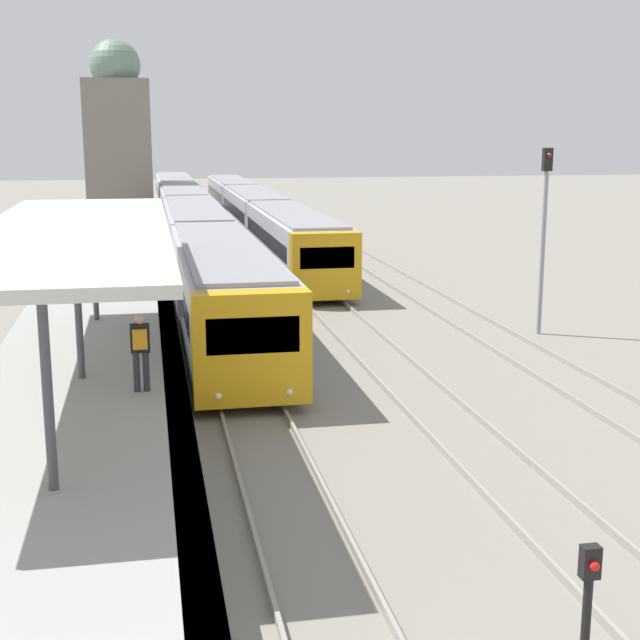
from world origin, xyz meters
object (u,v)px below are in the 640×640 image
at_px(signal_mast_far, 544,221).
at_px(signal_post_near, 587,616).
at_px(train_near, 188,220).
at_px(person_on_platform, 140,346).
at_px(train_far, 255,213).

bearing_deg(signal_mast_far, signal_post_near, -113.21).
distance_m(train_near, signal_post_near, 41.05).
bearing_deg(signal_mast_far, person_on_platform, -149.23).
xyz_separation_m(person_on_platform, train_near, (2.43, 30.39, -0.26)).
bearing_deg(signal_post_near, train_far, 87.55).
bearing_deg(person_on_platform, train_near, 85.43).
xyz_separation_m(train_near, signal_post_near, (2.22, -40.99, -0.37)).
distance_m(person_on_platform, signal_post_near, 11.59).
relative_size(train_near, signal_post_near, 28.78).
bearing_deg(signal_post_near, person_on_platform, 113.68).
bearing_deg(signal_mast_far, train_near, 113.27).
bearing_deg(signal_mast_far, train_far, 101.88).
relative_size(train_near, signal_mast_far, 10.26).
bearing_deg(person_on_platform, signal_mast_far, 30.77).
relative_size(person_on_platform, signal_post_near, 0.80).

